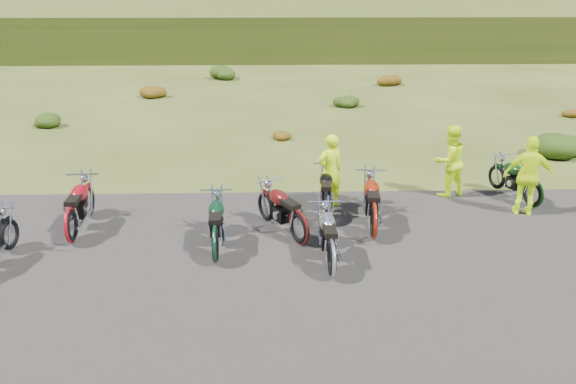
{
  "coord_description": "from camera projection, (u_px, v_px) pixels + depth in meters",
  "views": [
    {
      "loc": [
        -0.63,
        -9.43,
        5.09
      ],
      "look_at": [
        -0.33,
        1.42,
        1.0
      ],
      "focal_mm": 35.0,
      "sensor_mm": 36.0,
      "label": 1
    }
  ],
  "objects": [
    {
      "name": "ground",
      "position": [
        307.0,
        268.0,
        10.63
      ],
      "size": [
        300.0,
        300.0,
        0.0
      ],
      "primitive_type": "plane",
      "color": "#343F15",
      "rests_on": "ground"
    },
    {
      "name": "gravel_pad",
      "position": [
        315.0,
        329.0,
        8.76
      ],
      "size": [
        20.0,
        12.0,
        0.04
      ],
      "primitive_type": "cube",
      "color": "black",
      "rests_on": "ground"
    },
    {
      "name": "hill_slope",
      "position": [
        278.0,
        34.0,
        57.41
      ],
      "size": [
        300.0,
        45.97,
        9.37
      ],
      "primitive_type": null,
      "rotation": [
        0.14,
        0.0,
        0.0
      ],
      "color": "#384416",
      "rests_on": "ground"
    },
    {
      "name": "hill_plateau",
      "position": [
        275.0,
        8.0,
        113.54
      ],
      "size": [
        300.0,
        90.0,
        9.17
      ],
      "primitive_type": "cube",
      "color": "#384416",
      "rests_on": "ground"
    },
    {
      "name": "shrub_1",
      "position": [
        45.0,
        118.0,
        20.86
      ],
      "size": [
        1.03,
        1.03,
        0.61
      ],
      "primitive_type": "ellipsoid",
      "color": "#1B330C",
      "rests_on": "ground"
    },
    {
      "name": "shrub_2",
      "position": [
        152.0,
        90.0,
        25.87
      ],
      "size": [
        1.3,
        1.3,
        0.77
      ],
      "primitive_type": "ellipsoid",
      "color": "#6F340D",
      "rests_on": "ground"
    },
    {
      "name": "shrub_3",
      "position": [
        224.0,
        71.0,
        30.87
      ],
      "size": [
        1.56,
        1.56,
        0.92
      ],
      "primitive_type": "ellipsoid",
      "color": "#1B330C",
      "rests_on": "ground"
    },
    {
      "name": "shrub_4",
      "position": [
        280.0,
        133.0,
        19.15
      ],
      "size": [
        0.77,
        0.77,
        0.45
      ],
      "primitive_type": "ellipsoid",
      "color": "#6F340D",
      "rests_on": "ground"
    },
    {
      "name": "shrub_5",
      "position": [
        345.0,
        100.0,
        24.15
      ],
      "size": [
        1.03,
        1.03,
        0.61
      ],
      "primitive_type": "ellipsoid",
      "color": "#1B330C",
      "rests_on": "ground"
    },
    {
      "name": "shrub_6",
      "position": [
        388.0,
        78.0,
        29.16
      ],
      "size": [
        1.3,
        1.3,
        0.77
      ],
      "primitive_type": "ellipsoid",
      "color": "#6F340D",
      "rests_on": "ground"
    },
    {
      "name": "shrub_7",
      "position": [
        562.0,
        141.0,
        17.33
      ],
      "size": [
        1.56,
        1.56,
        0.92
      ],
      "primitive_type": "ellipsoid",
      "color": "#1B330C",
      "rests_on": "ground"
    },
    {
      "name": "shrub_8",
      "position": [
        568.0,
        111.0,
        22.44
      ],
      "size": [
        0.77,
        0.77,
        0.45
      ],
      "primitive_type": "ellipsoid",
      "color": "#6F340D",
      "rests_on": "ground"
    },
    {
      "name": "motorcycle_1",
      "position": [
        74.0,
        243.0,
        11.63
      ],
      "size": [
        0.81,
        2.16,
        1.12
      ],
      "primitive_type": null,
      "rotation": [
        0.0,
        0.0,
        1.62
      ],
      "color": "maroon",
      "rests_on": "ground"
    },
    {
      "name": "motorcycle_2",
      "position": [
        216.0,
        263.0,
        10.82
      ],
      "size": [
        0.79,
        2.1,
        1.08
      ],
      "primitive_type": null,
      "rotation": [
        0.0,
        0.0,
        1.62
      ],
      "color": "black",
      "rests_on": "ground"
    },
    {
      "name": "motorcycle_3",
      "position": [
        331.0,
        277.0,
        10.29
      ],
      "size": [
        0.73,
        2.04,
        1.06
      ],
      "primitive_type": null,
      "rotation": [
        0.0,
        0.0,
        1.6
      ],
      "color": "silver",
      "rests_on": "ground"
    },
    {
      "name": "motorcycle_4",
      "position": [
        299.0,
        245.0,
        11.54
      ],
      "size": [
        1.62,
        2.14,
        1.08
      ],
      "primitive_type": null,
      "rotation": [
        0.0,
        0.0,
        2.09
      ],
      "color": "#540F0E",
      "rests_on": "ground"
    },
    {
      "name": "motorcycle_5",
      "position": [
        325.0,
        223.0,
        12.62
      ],
      "size": [
        0.83,
        2.04,
        1.04
      ],
      "primitive_type": null,
      "rotation": [
        0.0,
        0.0,
        1.48
      ],
      "color": "black",
      "rests_on": "ground"
    },
    {
      "name": "motorcycle_6",
      "position": [
        373.0,
        239.0,
        11.81
      ],
      "size": [
        0.91,
        2.23,
        1.14
      ],
      "primitive_type": null,
      "rotation": [
        0.0,
        0.0,
        1.48
      ],
      "color": "maroon",
      "rests_on": "ground"
    },
    {
      "name": "motorcycle_7",
      "position": [
        530.0,
        208.0,
        13.44
      ],
      "size": [
        1.2,
        2.06,
        1.02
      ],
      "primitive_type": null,
      "rotation": [
        0.0,
        0.0,
        1.87
      ],
      "color": "black",
      "rests_on": "ground"
    },
    {
      "name": "person_middle",
      "position": [
        330.0,
        172.0,
        13.18
      ],
      "size": [
        0.76,
        0.66,
        1.77
      ],
      "primitive_type": "imported",
      "rotation": [
        0.0,
        0.0,
        3.58
      ],
      "color": "#CAEF0C",
      "rests_on": "ground"
    },
    {
      "name": "person_right_a",
      "position": [
        449.0,
        162.0,
        13.88
      ],
      "size": [
        1.06,
        0.95,
        1.79
      ],
      "primitive_type": "imported",
      "rotation": [
        0.0,
        0.0,
        3.51
      ],
      "color": "#CAEF0C",
      "rests_on": "ground"
    },
    {
      "name": "person_right_b",
      "position": [
        528.0,
        177.0,
        12.72
      ],
      "size": [
        1.16,
        0.7,
        1.85
      ],
      "primitive_type": "imported",
      "rotation": [
        0.0,
        0.0,
        2.89
      ],
      "color": "#CAEF0C",
      "rests_on": "ground"
    }
  ]
}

